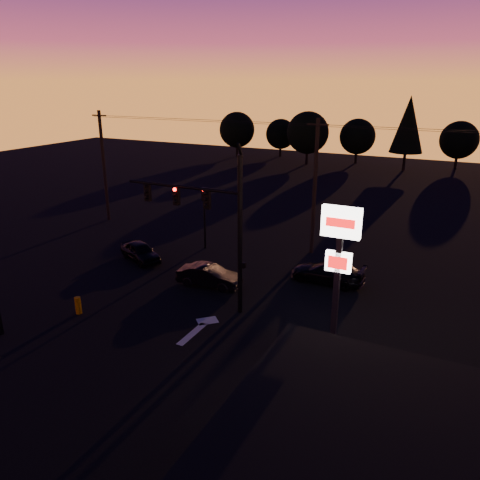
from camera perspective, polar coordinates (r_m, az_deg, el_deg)
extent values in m
plane|color=black|center=(21.94, -8.39, -12.14)|extent=(120.00, 120.00, 0.00)
cube|color=beige|center=(22.40, -5.84, -11.31)|extent=(0.35, 2.20, 0.01)
cube|color=beige|center=(23.44, -4.00, -9.79)|extent=(1.20, 1.20, 0.01)
cylinder|color=black|center=(22.68, 0.00, 0.28)|extent=(0.24, 0.24, 8.00)
cylinder|color=black|center=(21.71, 0.00, 10.85)|extent=(0.14, 0.52, 0.76)
cylinder|color=black|center=(23.67, -7.10, 6.46)|extent=(6.50, 0.16, 0.16)
cube|color=black|center=(23.03, -4.02, 4.93)|extent=(0.32, 0.22, 0.95)
sphere|color=black|center=(22.84, -4.21, 5.71)|extent=(0.18, 0.18, 0.18)
sphere|color=black|center=(22.91, -4.19, 4.98)|extent=(0.18, 0.18, 0.18)
sphere|color=black|center=(22.98, -4.17, 4.26)|extent=(0.18, 0.18, 0.18)
cube|color=black|center=(23.97, -7.75, 5.36)|extent=(0.32, 0.22, 0.95)
sphere|color=#FF0705|center=(23.79, -7.97, 6.11)|extent=(0.18, 0.18, 0.18)
sphere|color=black|center=(23.86, -7.93, 5.41)|extent=(0.18, 0.18, 0.18)
sphere|color=black|center=(23.93, -7.90, 4.71)|extent=(0.18, 0.18, 0.18)
cube|color=black|center=(25.01, -11.19, 5.74)|extent=(0.32, 0.22, 0.95)
sphere|color=black|center=(24.83, -11.43, 6.46)|extent=(0.18, 0.18, 0.18)
sphere|color=black|center=(24.90, -11.38, 5.79)|extent=(0.18, 0.18, 0.18)
sphere|color=black|center=(24.97, -11.34, 5.12)|extent=(0.18, 0.18, 0.18)
cube|color=black|center=(23.09, 0.40, -3.08)|extent=(0.22, 0.18, 0.28)
cylinder|color=black|center=(32.60, -4.33, 2.01)|extent=(0.14, 0.14, 3.60)
cube|color=black|center=(32.05, -4.42, 5.60)|extent=(0.30, 0.20, 0.90)
sphere|color=#FF0705|center=(31.88, -4.55, 6.12)|extent=(0.18, 0.18, 0.18)
sphere|color=black|center=(31.95, -4.54, 5.63)|extent=(0.18, 0.18, 0.18)
sphere|color=black|center=(32.01, -4.52, 5.14)|extent=(0.18, 0.18, 0.18)
cube|color=black|center=(19.00, 11.62, -6.54)|extent=(0.22, 0.22, 6.40)
cube|color=white|center=(17.94, 12.24, 2.15)|extent=(1.50, 0.25, 1.20)
cube|color=red|center=(17.81, 12.13, 2.03)|extent=(1.10, 0.02, 0.35)
cube|color=white|center=(18.46, 11.90, -2.61)|extent=(1.00, 0.22, 0.80)
cube|color=red|center=(18.34, 11.79, -2.75)|extent=(0.75, 0.02, 0.50)
cylinder|color=black|center=(40.43, -16.24, 8.55)|extent=(0.26, 0.26, 9.00)
cube|color=black|center=(39.95, -16.79, 14.34)|extent=(1.40, 0.10, 0.10)
cylinder|color=black|center=(31.34, 9.08, 6.24)|extent=(0.26, 0.26, 9.00)
cube|color=black|center=(30.72, 9.48, 13.72)|extent=(1.40, 0.10, 0.10)
cylinder|color=black|center=(33.98, -5.93, 14.26)|extent=(18.00, 0.02, 0.02)
cylinder|color=black|center=(34.48, -5.38, 14.42)|extent=(18.00, 0.02, 0.02)
cylinder|color=black|center=(34.99, -4.85, 14.42)|extent=(18.00, 0.02, 0.02)
cylinder|color=black|center=(28.75, 26.80, 11.56)|extent=(18.00, 0.02, 0.02)
cylinder|color=black|center=(29.34, 26.84, 11.77)|extent=(18.00, 0.02, 0.02)
cylinder|color=black|center=(29.95, 26.84, 11.77)|extent=(18.00, 0.02, 0.02)
cube|color=black|center=(15.46, 13.50, -21.23)|extent=(2.20, 0.05, 1.60)
cube|color=black|center=(15.34, 25.39, -23.16)|extent=(2.20, 0.05, 1.60)
cylinder|color=#A66A00|center=(25.23, -19.13, -7.54)|extent=(0.30, 0.30, 0.90)
cylinder|color=black|center=(73.89, -0.36, 10.78)|extent=(0.36, 0.36, 1.62)
sphere|color=black|center=(73.50, -0.36, 13.29)|extent=(5.36, 5.36, 5.36)
cylinder|color=black|center=(74.17, 4.92, 10.64)|extent=(0.36, 0.36, 1.38)
sphere|color=black|center=(73.83, 4.98, 12.76)|extent=(4.54, 4.54, 4.54)
cylinder|color=black|center=(67.46, 8.12, 9.87)|extent=(0.36, 0.36, 1.75)
sphere|color=black|center=(67.01, 8.26, 12.82)|extent=(5.77, 5.78, 5.78)
cylinder|color=black|center=(69.69, 13.93, 9.69)|extent=(0.36, 0.36, 1.50)
sphere|color=black|center=(69.31, 14.13, 12.13)|extent=(4.95, 4.95, 4.95)
cylinder|color=black|center=(65.51, 19.37, 9.01)|extent=(0.36, 0.36, 2.38)
cone|color=black|center=(64.95, 19.83, 13.13)|extent=(4.18, 4.18, 7.12)
cylinder|color=black|center=(70.05, 24.81, 8.56)|extent=(0.36, 0.36, 1.50)
sphere|color=black|center=(69.66, 25.15, 10.98)|extent=(4.95, 4.95, 4.95)
imported|color=black|center=(31.32, -12.04, -1.38)|extent=(3.84, 2.80, 1.22)
imported|color=black|center=(26.96, -3.77, -4.36)|extent=(3.83, 1.66, 1.22)
imported|color=black|center=(27.79, 10.61, -3.90)|extent=(4.36, 1.90, 1.25)
imported|color=black|center=(16.37, 23.32, -22.75)|extent=(3.36, 5.77, 1.51)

